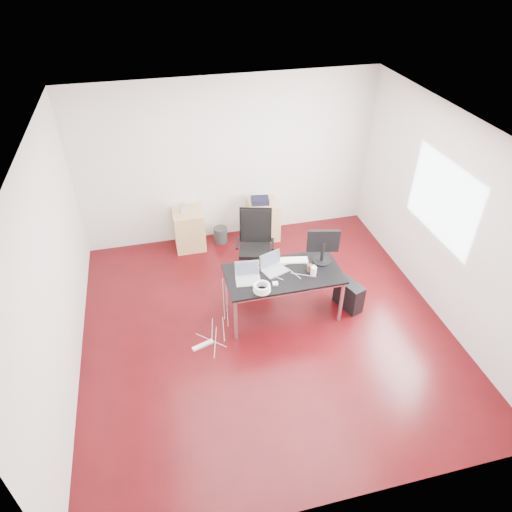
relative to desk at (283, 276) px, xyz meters
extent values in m
plane|color=#3B060A|center=(-0.31, -0.24, -0.68)|extent=(5.00, 5.00, 0.00)
plane|color=silver|center=(-0.31, -0.24, 2.12)|extent=(5.00, 5.00, 0.00)
plane|color=silver|center=(-0.31, 2.26, 0.72)|extent=(5.00, 0.00, 5.00)
plane|color=silver|center=(-0.31, -2.74, 0.72)|extent=(5.00, 0.00, 5.00)
plane|color=silver|center=(-2.81, -0.24, 0.72)|extent=(0.00, 5.00, 5.00)
plane|color=silver|center=(2.19, -0.24, 0.72)|extent=(0.00, 5.00, 5.00)
plane|color=white|center=(2.17, -0.04, 0.92)|extent=(0.00, 1.50, 1.50)
cube|color=black|center=(0.00, 0.00, 0.04)|extent=(1.60, 0.80, 0.03)
cube|color=silver|center=(-0.75, -0.35, -0.33)|extent=(0.04, 0.04, 0.70)
cube|color=silver|center=(-0.75, 0.35, -0.33)|extent=(0.04, 0.04, 0.70)
cube|color=silver|center=(0.75, -0.35, -0.33)|extent=(0.04, 0.04, 0.70)
cube|color=silver|center=(0.75, 0.35, -0.33)|extent=(0.04, 0.04, 0.70)
cylinder|color=black|center=(-0.18, 0.93, -0.44)|extent=(0.06, 0.06, 0.47)
cube|color=black|center=(-0.18, 0.93, -0.18)|extent=(0.59, 0.57, 0.06)
cube|color=black|center=(-0.12, 1.14, 0.13)|extent=(0.47, 0.22, 0.55)
cube|color=tan|center=(-1.09, 1.99, -0.33)|extent=(0.50, 0.50, 0.70)
cube|color=tan|center=(0.24, 1.99, -0.33)|extent=(0.50, 0.50, 0.70)
cube|color=black|center=(0.98, -0.11, -0.46)|extent=(0.34, 0.49, 0.44)
cylinder|color=black|center=(-0.54, 2.01, -0.54)|extent=(0.26, 0.26, 0.28)
cube|color=white|center=(-1.22, -0.39, -0.66)|extent=(0.30, 0.15, 0.04)
cube|color=silver|center=(-0.51, -0.06, 0.06)|extent=(0.35, 0.27, 0.01)
cube|color=silver|center=(-0.50, 0.05, 0.18)|extent=(0.33, 0.08, 0.22)
cube|color=#475166|center=(-0.50, 0.05, 0.18)|extent=(0.29, 0.07, 0.18)
cube|color=silver|center=(-0.10, 0.06, 0.06)|extent=(0.39, 0.33, 0.01)
cube|color=silver|center=(-0.14, 0.17, 0.18)|extent=(0.33, 0.16, 0.22)
cube|color=#475166|center=(-0.14, 0.17, 0.18)|extent=(0.29, 0.13, 0.18)
cylinder|color=black|center=(0.60, 0.13, 0.06)|extent=(0.26, 0.26, 0.02)
cylinder|color=black|center=(0.60, 0.13, 0.22)|extent=(0.05, 0.05, 0.30)
cube|color=black|center=(0.60, 0.15, 0.39)|extent=(0.45, 0.15, 0.34)
cube|color=#475166|center=(0.60, 0.17, 0.39)|extent=(0.39, 0.09, 0.29)
cube|color=white|center=(0.20, 0.23, 0.06)|extent=(0.46, 0.22, 0.02)
cylinder|color=white|center=(0.39, -0.12, 0.11)|extent=(0.10, 0.10, 0.12)
cylinder|color=brown|center=(0.36, -0.03, 0.10)|extent=(0.10, 0.10, 0.10)
torus|color=white|center=(-0.38, -0.29, 0.07)|extent=(0.24, 0.24, 0.04)
torus|color=white|center=(-0.38, -0.29, 0.11)|extent=(0.23, 0.23, 0.04)
torus|color=white|center=(-0.38, -0.29, 0.14)|extent=(0.22, 0.22, 0.04)
cube|color=white|center=(-0.17, -0.21, 0.07)|extent=(0.08, 0.08, 0.03)
cube|color=#9E9E9E|center=(-1.15, 1.99, 0.11)|extent=(0.10, 0.09, 0.18)
cube|color=black|center=(0.17, 2.00, 0.07)|extent=(0.33, 0.28, 0.09)
camera|label=1|loc=(-1.52, -4.66, 3.96)|focal=32.00mm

